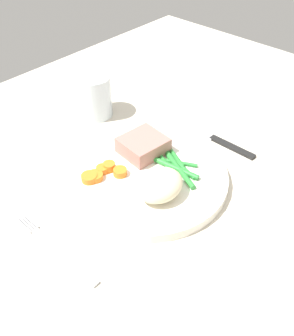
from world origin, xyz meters
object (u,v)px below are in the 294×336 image
(dinner_plate, at_px, (147,176))
(knife, at_px, (208,136))
(meat_portion, at_px, (143,145))
(fork, at_px, (56,249))
(water_glass, at_px, (94,98))

(dinner_plate, bearing_deg, knife, -0.99)
(meat_portion, height_order, fork, meat_portion)
(fork, relative_size, water_glass, 2.00)
(fork, xyz_separation_m, knife, (0.35, -0.00, -0.00))
(meat_portion, xyz_separation_m, knife, (0.13, -0.04, -0.03))
(meat_portion, bearing_deg, water_glass, 76.36)
(knife, bearing_deg, water_glass, 111.73)
(dinner_plate, relative_size, fork, 1.56)
(meat_portion, relative_size, water_glass, 0.85)
(dinner_plate, distance_m, water_glass, 0.22)
(dinner_plate, relative_size, water_glass, 3.12)
(meat_portion, distance_m, knife, 0.14)
(dinner_plate, distance_m, meat_portion, 0.06)
(meat_portion, distance_m, fork, 0.23)
(dinner_plate, xyz_separation_m, meat_portion, (0.03, 0.04, 0.02))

